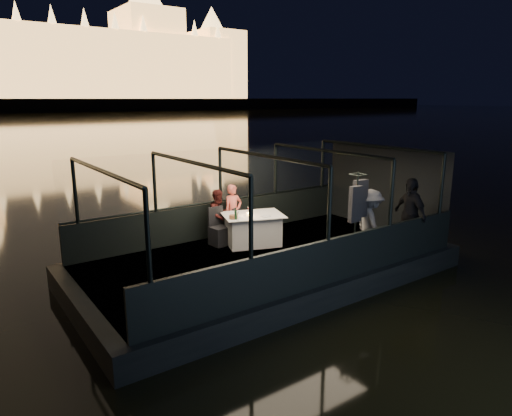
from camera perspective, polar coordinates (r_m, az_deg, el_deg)
boat_hull at (r=10.76m, az=1.24°, el=-8.47°), size 8.60×4.40×1.00m
boat_deck at (r=10.59m, az=1.26°, el=-6.06°), size 8.00×4.00×0.04m
gunwale_port at (r=12.04m, az=-4.40°, el=-1.32°), size 8.00×0.08×0.90m
gunwale_starboard at (r=9.00m, az=8.92°, el=-6.65°), size 8.00×0.08×0.90m
cabin_glass_port at (r=11.80m, az=-4.50°, el=4.08°), size 8.00×0.02×1.40m
cabin_glass_starboard at (r=8.67m, az=9.20°, el=0.50°), size 8.00×0.02×1.40m
cabin_roof_glass at (r=10.05m, az=1.33°, el=6.51°), size 8.00×4.00×0.02m
end_wall_fore at (r=8.58m, az=-20.76°, el=-3.47°), size 0.02×4.00×2.30m
end_wall_aft at (r=12.99m, az=15.63°, el=2.48°), size 0.02×4.00×2.30m
canopy_ribs at (r=10.25m, az=1.29°, el=0.12°), size 8.00×4.00×2.30m
dining_table_central at (r=11.25m, az=-0.38°, el=-2.69°), size 1.71×1.47×0.77m
chair_port_left at (r=11.24m, az=-4.56°, el=-2.40°), size 0.47×0.47×0.92m
chair_port_right at (r=11.64m, az=-1.97°, el=-1.81°), size 0.49×0.49×0.80m
coat_stand at (r=10.20m, az=12.33°, el=-1.72°), size 0.56×0.45×2.01m
person_woman_coral at (r=11.74m, az=-2.87°, el=-0.18°), size 0.51×0.35×1.40m
person_man_maroon at (r=11.52m, az=-4.66°, el=-0.47°), size 0.74×0.63×1.32m
passenger_stripe at (r=10.63m, az=14.12°, el=-1.48°), size 0.90×1.15×1.56m
passenger_dark at (r=11.33m, az=18.64°, el=-0.87°), size 0.67×1.10×1.75m
wine_bottle at (r=10.67m, az=-2.56°, el=-0.66°), size 0.07×0.07×0.28m
bread_basket at (r=10.77m, az=-2.84°, el=-1.13°), size 0.26×0.26×0.08m
amber_candle at (r=11.02m, az=-1.05°, el=-0.77°), size 0.06×0.06×0.07m
plate_near at (r=10.98m, az=1.22°, el=-1.01°), size 0.30×0.30×0.02m
plate_far at (r=10.90m, az=-2.50°, el=-1.13°), size 0.34×0.34×0.02m
wine_glass_white at (r=10.61m, az=-2.30°, el=-1.05°), size 0.09×0.09×0.20m
wine_glass_red at (r=11.21m, az=-0.94°, el=-0.25°), size 0.07×0.07×0.17m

